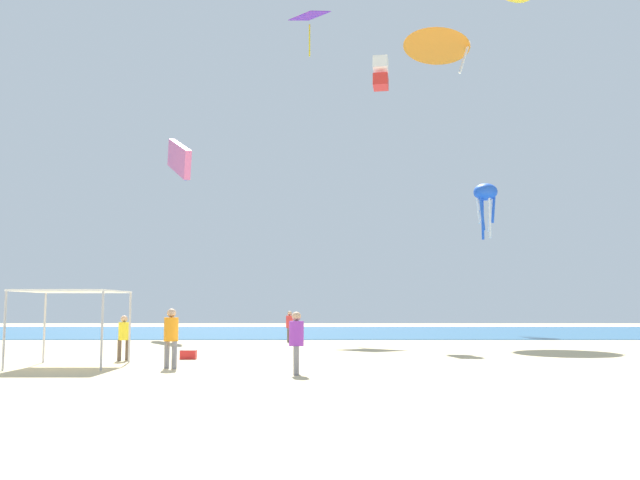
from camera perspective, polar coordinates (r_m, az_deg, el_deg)
name	(u,v)px	position (r m, az deg, el deg)	size (l,w,h in m)	color
ground	(251,367)	(21.89, -5.90, -10.75)	(110.00, 110.00, 0.10)	#D1BA8C
ocean_strip	(290,332)	(50.86, -2.61, -7.82)	(110.00, 24.84, 0.03)	#28608C
canopy_tent	(70,294)	(22.90, -20.50, -4.35)	(2.98, 2.97, 2.41)	#B2B2B7
person_near_tent	(122,334)	(24.77, -16.55, -7.69)	(0.38, 0.38, 1.58)	brown
person_leftmost	(288,324)	(36.17, -2.78, -7.14)	(0.40, 0.42, 1.66)	brown
person_central	(169,333)	(21.23, -12.75, -7.76)	(0.44, 0.44, 1.83)	slate
person_rightmost	(294,338)	(18.90, -2.20, -8.31)	(0.41, 0.47, 1.75)	slate
cooler_box	(186,354)	(24.97, -11.33, -9.52)	(0.57, 0.37, 0.35)	red
kite_delta_orange	(435,42)	(46.02, 9.77, 16.30)	(5.98, 6.00, 3.66)	orange
kite_diamond_purple	(308,18)	(52.19, -1.06, 18.39)	(3.18, 3.18, 3.49)	purple
kite_parafoil_pink	(177,159)	(45.83, -12.10, 6.77)	(2.84, 6.02, 3.85)	pink
kite_box_white	(379,73)	(40.08, 5.02, 13.97)	(1.01, 1.11, 1.94)	white
kite_octopus_blue	(483,195)	(49.27, 13.75, 3.75)	(2.08, 2.08, 3.98)	blue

